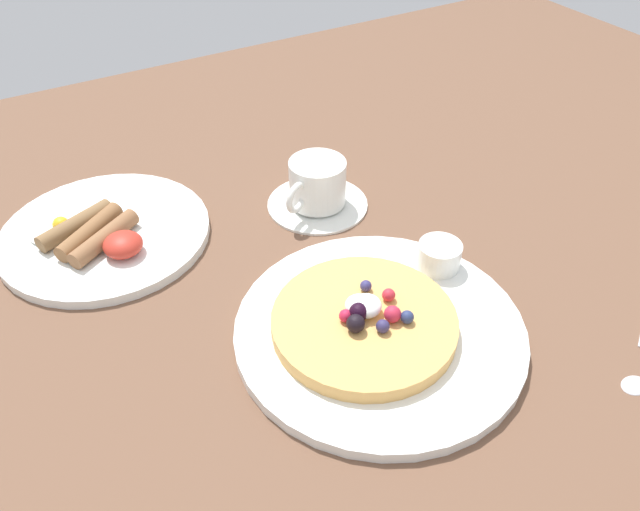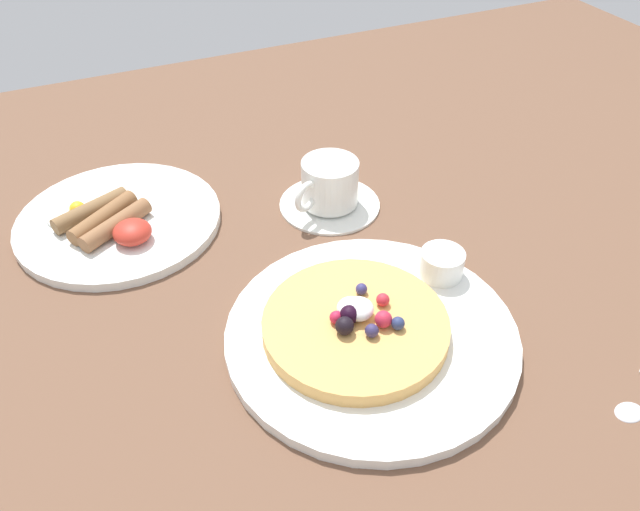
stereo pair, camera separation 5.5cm
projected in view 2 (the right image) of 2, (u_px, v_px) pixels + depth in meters
The scene contains 8 objects.
ground_plane at pixel (286, 315), 68.47cm from camera, with size 198.27×136.55×3.00cm, color brown.
pancake_plate at pixel (371, 335), 63.30cm from camera, with size 29.57×29.57×1.29cm, color white.
pancake_with_berries at pixel (356, 324), 62.16cm from camera, with size 18.66×18.66×3.55cm.
syrup_ramekin at pixel (442, 263), 68.41cm from camera, with size 4.85×4.85×3.03cm.
breakfast_plate at pixel (119, 220), 78.25cm from camera, with size 25.14×25.14×1.17cm, color white.
fried_breakfast at pixel (105, 220), 75.75cm from camera, with size 12.38×13.68×2.68cm.
coffee_saucer at pixel (330, 203), 81.49cm from camera, with size 13.06×13.06×0.68cm, color white.
coffee_cup at pixel (329, 182), 79.22cm from camera, with size 9.75×7.27×5.82cm.
Camera 2 is at (-16.38, -45.63, 47.43)cm, focal length 35.15 mm.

